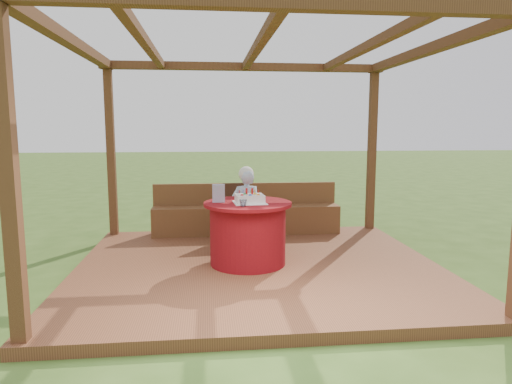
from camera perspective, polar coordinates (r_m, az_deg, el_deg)
The scene contains 10 objects.
ground at distance 5.85m, azimuth 0.26°, elevation -10.08°, with size 60.00×60.00×0.00m, color #35551C.
deck at distance 5.84m, azimuth 0.26°, elevation -9.52°, with size 4.50×4.00×0.12m, color brown.
pergola at distance 5.60m, azimuth 0.28°, elevation 14.05°, with size 4.50×4.00×2.72m.
bench at distance 7.41m, azimuth -1.21°, elevation -3.14°, with size 3.00×0.42×0.80m.
table at distance 5.73m, azimuth -1.03°, elevation -5.10°, with size 1.09×1.09×0.78m.
chair at distance 6.92m, azimuth -2.30°, elevation -2.18°, with size 0.46×0.46×0.86m.
elderly_woman at distance 6.37m, azimuth -1.22°, elevation -1.93°, with size 0.42×0.28×1.17m.
birthday_cake at distance 5.59m, azimuth -0.79°, elevation -0.83°, with size 0.42×0.42×0.18m.
gift_bag at distance 5.67m, azimuth -4.70°, elevation -0.16°, with size 0.15×0.10×0.22m, color #CE85B2.
drinking_glass at distance 5.35m, azimuth -1.62°, elevation -1.38°, with size 0.09×0.09×0.08m, color white.
Camera 1 is at (-0.62, -5.53, 1.82)m, focal length 32.00 mm.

